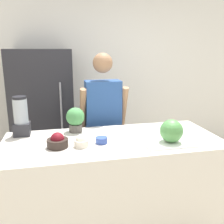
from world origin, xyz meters
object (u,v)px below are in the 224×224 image
at_px(watermelon, 171,131).
at_px(bowl_cherries, 58,142).
at_px(bowl_cream, 81,141).
at_px(blender, 21,117).
at_px(potted_plant, 75,119).
at_px(bowl_small_blue, 102,140).
at_px(person, 103,125).
at_px(refrigerator, 44,115).

relative_size(watermelon, bowl_cherries, 1.13).
distance_m(bowl_cream, blender, 0.69).
relative_size(blender, potted_plant, 1.54).
bearing_deg(blender, bowl_small_blue, -27.98).
relative_size(person, blender, 4.54).
distance_m(bowl_small_blue, potted_plant, 0.43).
bearing_deg(bowl_cream, person, 66.93).
height_order(watermelon, bowl_small_blue, watermelon).
distance_m(bowl_cherries, potted_plant, 0.43).
bearing_deg(blender, bowl_cream, -38.43).
bearing_deg(watermelon, bowl_cherries, 172.67).
distance_m(refrigerator, bowl_cream, 1.51).
xyz_separation_m(blender, potted_plant, (0.51, -0.01, -0.04)).
height_order(refrigerator, bowl_small_blue, refrigerator).
relative_size(watermelon, bowl_small_blue, 1.96).
distance_m(watermelon, bowl_cream, 0.78).
bearing_deg(refrigerator, bowl_small_blue, -68.38).
height_order(bowl_cherries, blender, blender).
bearing_deg(bowl_small_blue, potted_plant, 118.16).
height_order(bowl_cherries, bowl_small_blue, bowl_cherries).
distance_m(refrigerator, bowl_cherries, 1.45).
relative_size(refrigerator, bowl_cream, 14.31).
distance_m(person, watermelon, 1.00).
bearing_deg(bowl_cream, watermelon, -7.01).
bearing_deg(potted_plant, bowl_small_blue, -61.84).
bearing_deg(bowl_cream, bowl_cherries, 171.45).
xyz_separation_m(bowl_cream, bowl_small_blue, (0.18, 0.04, -0.02)).
distance_m(person, bowl_small_blue, 0.76).
bearing_deg(refrigerator, bowl_cream, -75.38).
xyz_separation_m(refrigerator, watermelon, (1.16, -1.56, 0.19)).
xyz_separation_m(person, blender, (-0.86, -0.36, 0.24)).
relative_size(bowl_cream, bowl_small_blue, 1.19).
relative_size(bowl_small_blue, potted_plant, 0.42).
bearing_deg(bowl_small_blue, blender, 152.02).
xyz_separation_m(person, watermelon, (0.44, -0.87, 0.18)).
height_order(person, blender, person).
distance_m(person, bowl_cream, 0.85).
height_order(watermelon, bowl_cherries, watermelon).
bearing_deg(person, refrigerator, 136.23).
distance_m(refrigerator, blender, 1.08).
height_order(person, potted_plant, person).
height_order(person, watermelon, person).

